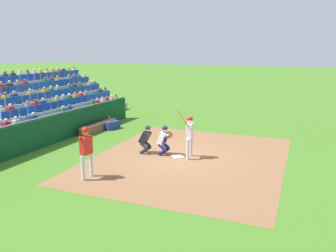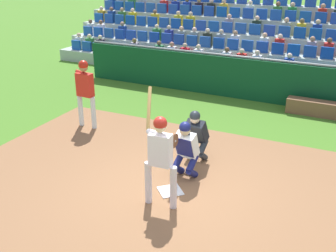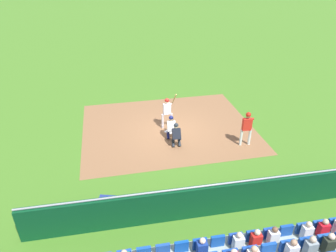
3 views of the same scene
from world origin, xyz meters
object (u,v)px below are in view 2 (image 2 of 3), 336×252
(home_plate_marker, at_px, (170,191))
(catcher_crouching, at_px, (185,147))
(home_plate_umpire, at_px, (196,133))
(on_deck_batter, at_px, (85,87))
(batter_at_plate, at_px, (160,152))

(home_plate_marker, xyz_separation_m, catcher_crouching, (-0.02, -0.64, 0.71))
(home_plate_umpire, height_order, on_deck_batter, on_deck_batter)
(home_plate_umpire, distance_m, on_deck_batter, 3.52)
(batter_at_plate, height_order, catcher_crouching, batter_at_plate)
(home_plate_marker, relative_size, home_plate_umpire, 0.35)
(home_plate_marker, distance_m, home_plate_umpire, 1.60)
(batter_at_plate, relative_size, catcher_crouching, 1.66)
(batter_at_plate, bearing_deg, home_plate_umpire, -86.89)
(batter_at_plate, distance_m, catcher_crouching, 1.19)
(catcher_crouching, bearing_deg, batter_at_plate, 90.62)
(catcher_crouching, distance_m, home_plate_umpire, 0.82)
(home_plate_marker, bearing_deg, on_deck_batter, -29.62)
(batter_at_plate, distance_m, on_deck_batter, 4.34)
(catcher_crouching, distance_m, on_deck_batter, 3.82)
(batter_at_plate, bearing_deg, on_deck_batter, -35.04)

